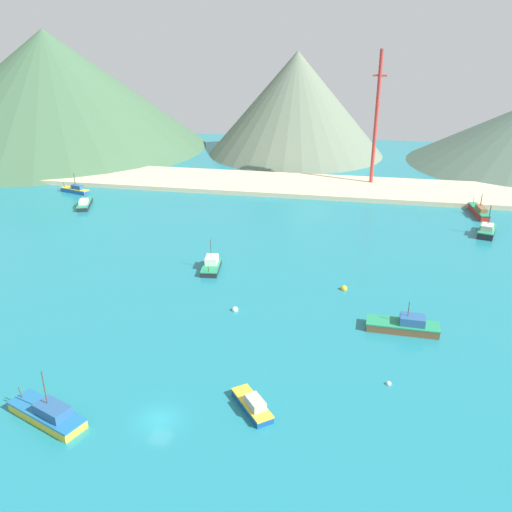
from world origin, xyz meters
TOP-DOWN VIEW (x-y plane):
  - ground at (0.00, 30.00)m, footprint 260.00×280.00m
  - fishing_boat_0 at (-4.95, 40.22)m, footprint 3.70×7.12m
  - fishing_boat_1 at (-11.97, -2.41)m, footprint 10.39×6.55m
  - fishing_boat_2 at (-45.06, 70.31)m, footprint 5.45×9.73m
  - fishing_boat_3 at (47.06, 68.24)m, footprint 5.02×7.98m
  - fishing_boat_4 at (9.94, 3.64)m, footprint 5.87×6.68m
  - fishing_boat_5 at (27.89, 24.97)m, footprint 10.37×3.52m
  - fishing_boat_6 at (-53.03, 80.69)m, footprint 8.82×4.49m
  - fishing_boat_7 at (47.84, 81.61)m, footprint 3.27×10.68m
  - buoy_0 at (2.65, 26.15)m, footprint 0.97×0.97m
  - buoy_1 at (18.82, 36.70)m, footprint 1.09×1.09m
  - buoy_2 at (25.35, 11.49)m, footprint 0.62×0.62m
  - beach_strip at (0.00, 97.21)m, footprint 247.00×21.63m
  - hill_west at (-88.09, 133.72)m, footprint 107.16×107.16m
  - hill_central at (-2.39, 140.18)m, footprint 59.35×59.35m
  - radio_tower at (23.21, 101.96)m, footprint 3.53×2.83m

SIDE VIEW (x-z plane):
  - ground at x=0.00m, z-range -0.50..0.00m
  - buoy_2 at x=25.35m, z-range -0.20..0.42m
  - buoy_0 at x=2.65m, z-range -0.31..0.65m
  - buoy_1 at x=18.82m, z-range -0.35..0.74m
  - beach_strip at x=0.00m, z-range 0.00..1.20m
  - fishing_boat_4 at x=9.94m, z-range -0.27..1.69m
  - fishing_boat_2 at x=-45.06m, z-range -0.38..1.86m
  - fishing_boat_6 at x=-53.03m, z-range -1.84..3.51m
  - fishing_boat_0 at x=-4.95m, z-range -2.07..3.81m
  - fishing_boat_1 at x=-11.97m, z-range -2.40..4.18m
  - fishing_boat_5 at x=27.89m, z-range -1.49..3.26m
  - fishing_boat_7 at x=47.84m, z-range -1.59..3.51m
  - fishing_boat_3 at x=47.06m, z-range -2.27..4.28m
  - hill_central at x=-2.39m, z-range 0.00..33.31m
  - radio_tower at x=23.21m, z-range 0.35..35.67m
  - hill_west at x=-88.09m, z-range 0.00..39.82m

